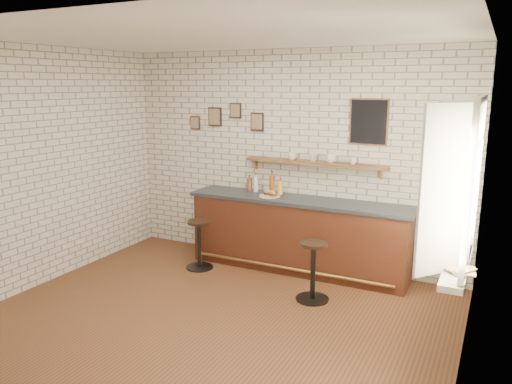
% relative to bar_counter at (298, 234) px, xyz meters
% --- Properties ---
extents(ground, '(5.00, 5.00, 0.00)m').
position_rel_bar_counter_xyz_m(ground, '(-0.27, -1.70, -0.51)').
color(ground, brown).
rests_on(ground, ground).
extents(bar_counter, '(3.10, 0.65, 1.01)m').
position_rel_bar_counter_xyz_m(bar_counter, '(0.00, 0.00, 0.00)').
color(bar_counter, '#4C2214').
rests_on(bar_counter, ground).
extents(sandwich_plate, '(0.28, 0.28, 0.01)m').
position_rel_bar_counter_xyz_m(sandwich_plate, '(-0.41, -0.06, 0.51)').
color(sandwich_plate, white).
rests_on(sandwich_plate, bar_counter).
extents(ciabatta_sandwich, '(0.23, 0.15, 0.07)m').
position_rel_bar_counter_xyz_m(ciabatta_sandwich, '(-0.40, -0.06, 0.55)').
color(ciabatta_sandwich, '#B87B4B').
rests_on(ciabatta_sandwich, sandwich_plate).
extents(potato_chips, '(0.26, 0.19, 0.00)m').
position_rel_bar_counter_xyz_m(potato_chips, '(-0.43, -0.06, 0.52)').
color(potato_chips, gold).
rests_on(potato_chips, sandwich_plate).
extents(bitters_bottle_brown, '(0.07, 0.07, 0.23)m').
position_rel_bar_counter_xyz_m(bitters_bottle_brown, '(-0.82, 0.14, 0.60)').
color(bitters_bottle_brown, brown).
rests_on(bitters_bottle_brown, bar_counter).
extents(bitters_bottle_white, '(0.07, 0.07, 0.26)m').
position_rel_bar_counter_xyz_m(bitters_bottle_white, '(-0.71, 0.14, 0.61)').
color(bitters_bottle_white, white).
rests_on(bitters_bottle_white, bar_counter).
extents(bitters_bottle_amber, '(0.08, 0.08, 0.32)m').
position_rel_bar_counter_xyz_m(bitters_bottle_amber, '(-0.46, 0.14, 0.63)').
color(bitters_bottle_amber, '#954418').
rests_on(bitters_bottle_amber, bar_counter).
extents(condiment_bottle_yellow, '(0.07, 0.07, 0.22)m').
position_rel_bar_counter_xyz_m(condiment_bottle_yellow, '(-0.34, 0.14, 0.60)').
color(condiment_bottle_yellow, yellow).
rests_on(condiment_bottle_yellow, bar_counter).
extents(bar_stool_left, '(0.38, 0.38, 0.69)m').
position_rel_bar_counter_xyz_m(bar_stool_left, '(-1.25, -0.56, -0.14)').
color(bar_stool_left, black).
rests_on(bar_stool_left, ground).
extents(bar_stool_right, '(0.40, 0.40, 0.72)m').
position_rel_bar_counter_xyz_m(bar_stool_right, '(0.53, -0.85, -0.12)').
color(bar_stool_right, black).
rests_on(bar_stool_right, ground).
extents(wall_shelf, '(2.00, 0.18, 0.18)m').
position_rel_bar_counter_xyz_m(wall_shelf, '(0.13, 0.20, 0.97)').
color(wall_shelf, brown).
rests_on(wall_shelf, ground).
extents(shelf_cup_a, '(0.14, 0.14, 0.10)m').
position_rel_bar_counter_xyz_m(shelf_cup_a, '(-0.19, 0.20, 1.04)').
color(shelf_cup_a, white).
rests_on(shelf_cup_a, wall_shelf).
extents(shelf_cup_b, '(0.13, 0.13, 0.10)m').
position_rel_bar_counter_xyz_m(shelf_cup_b, '(0.13, 0.20, 1.04)').
color(shelf_cup_b, white).
rests_on(shelf_cup_b, wall_shelf).
extents(shelf_cup_c, '(0.19, 0.19, 0.11)m').
position_rel_bar_counter_xyz_m(shelf_cup_c, '(0.37, 0.20, 1.05)').
color(shelf_cup_c, white).
rests_on(shelf_cup_c, wall_shelf).
extents(shelf_cup_d, '(0.11, 0.11, 0.09)m').
position_rel_bar_counter_xyz_m(shelf_cup_d, '(0.67, 0.20, 1.04)').
color(shelf_cup_d, white).
rests_on(shelf_cup_d, wall_shelf).
extents(back_wall_decor, '(2.96, 0.02, 0.56)m').
position_rel_bar_counter_xyz_m(back_wall_decor, '(-0.04, 0.28, 1.54)').
color(back_wall_decor, black).
rests_on(back_wall_decor, ground).
extents(window_sill, '(0.20, 1.35, 0.06)m').
position_rel_bar_counter_xyz_m(window_sill, '(2.13, -1.40, 0.39)').
color(window_sill, white).
rests_on(window_sill, ground).
extents(casement_window, '(0.40, 1.30, 1.56)m').
position_rel_bar_counter_xyz_m(casement_window, '(2.09, -1.40, 1.14)').
color(casement_window, white).
rests_on(casement_window, ground).
extents(book_lower, '(0.21, 0.27, 0.02)m').
position_rel_bar_counter_xyz_m(book_lower, '(2.11, -1.69, 0.44)').
color(book_lower, tan).
rests_on(book_lower, window_sill).
extents(book_upper, '(0.26, 0.28, 0.02)m').
position_rel_bar_counter_xyz_m(book_upper, '(2.11, -1.65, 0.46)').
color(book_upper, tan).
rests_on(book_upper, book_lower).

